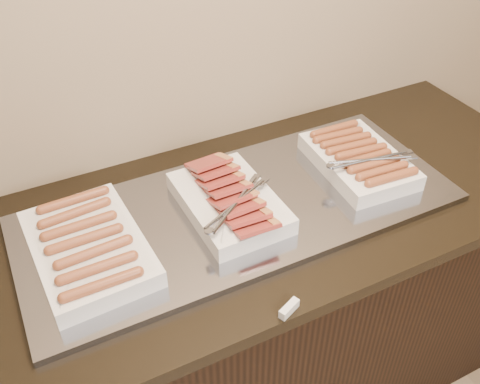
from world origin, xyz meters
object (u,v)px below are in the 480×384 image
warming_tray (240,209)px  dish_left (88,247)px  dish_right (359,159)px  dish_center (230,201)px  counter (233,317)px

warming_tray → dish_left: bearing=180.0°
dish_left → dish_right: size_ratio=1.12×
warming_tray → dish_right: (0.39, -0.00, 0.04)m
warming_tray → dish_center: (-0.03, -0.00, 0.04)m
warming_tray → dish_left: dish_left is taller
dish_left → dish_right: (0.81, -0.00, 0.00)m
counter → dish_right: bearing=-0.6°
warming_tray → counter: bearing=180.0°
dish_left → counter: bearing=-2.9°
counter → dish_center: 0.50m
counter → warming_tray: bearing=0.0°
warming_tray → dish_right: size_ratio=3.41×
counter → warming_tray: size_ratio=1.72×
dish_right → warming_tray: bearing=-177.1°
dish_left → dish_right: dish_right is taller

